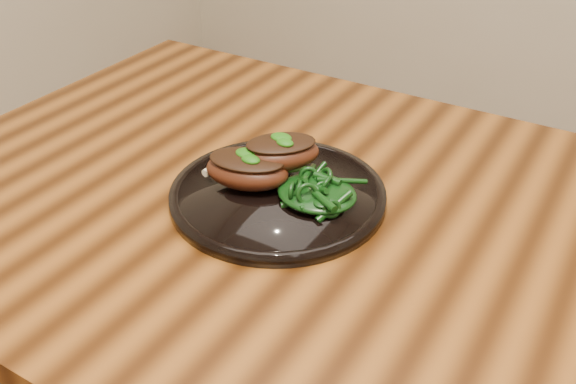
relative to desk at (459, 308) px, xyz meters
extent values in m
cube|color=black|center=(0.00, 0.00, 0.06)|extent=(1.60, 0.80, 0.04)
cylinder|color=#36170C|center=(-0.74, 0.34, -0.31)|extent=(0.06, 0.06, 0.71)
cylinder|color=black|center=(-0.26, -0.01, 0.09)|extent=(0.29, 0.29, 0.02)
torus|color=black|center=(-0.26, -0.01, 0.09)|extent=(0.29, 0.29, 0.01)
cylinder|color=black|center=(-0.26, -0.01, 0.10)|extent=(0.19, 0.19, 0.00)
ellipsoid|color=#431A0D|center=(-0.30, -0.03, 0.12)|extent=(0.13, 0.10, 0.04)
ellipsoid|color=black|center=(-0.30, -0.03, 0.14)|extent=(0.12, 0.09, 0.01)
cylinder|color=beige|center=(-0.35, -0.02, 0.11)|extent=(0.02, 0.06, 0.01)
ellipsoid|color=#0E4307|center=(-0.30, -0.03, 0.15)|extent=(0.03, 0.02, 0.01)
ellipsoid|color=#431A0D|center=(-0.27, 0.01, 0.14)|extent=(0.12, 0.12, 0.04)
ellipsoid|color=black|center=(-0.27, 0.01, 0.15)|extent=(0.11, 0.11, 0.01)
cylinder|color=beige|center=(-0.32, 0.00, 0.13)|extent=(0.03, 0.05, 0.01)
ellipsoid|color=#0E4307|center=(-0.27, 0.01, 0.16)|extent=(0.03, 0.02, 0.01)
ellipsoid|color=#0E4307|center=(-0.30, 0.05, 0.10)|extent=(0.08, 0.05, 0.01)
ellipsoid|color=black|center=(-0.20, -0.01, 0.11)|extent=(0.11, 0.09, 0.02)
camera|label=1|loc=(0.12, -0.63, 0.56)|focal=40.00mm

